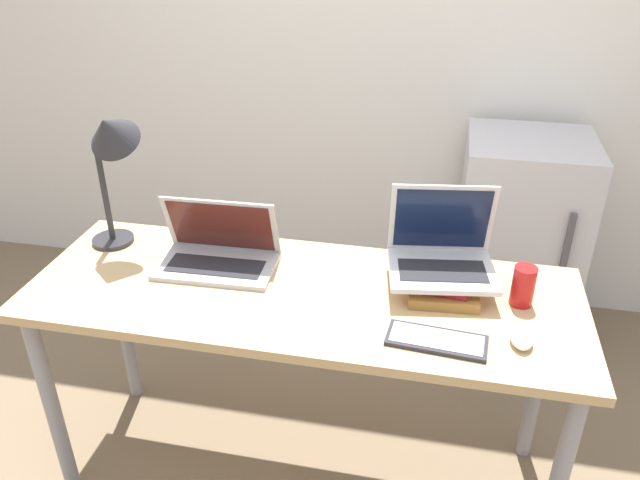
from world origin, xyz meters
TOP-DOWN VIEW (x-y plane):
  - wall_back at (0.00, 1.61)m, footprint 8.00×0.05m
  - desk at (0.00, 0.30)m, footprint 1.68×0.60m
  - laptop_left at (-0.30, 0.39)m, footprint 0.38×0.23m
  - book_stack at (0.41, 0.40)m, footprint 0.22×0.26m
  - laptop_on_books at (0.40, 0.43)m, footprint 0.35×0.29m
  - wireless_keyboard at (0.41, 0.13)m, footprint 0.27×0.13m
  - mouse at (0.63, 0.17)m, footprint 0.06×0.10m
  - soda_can at (0.64, 0.36)m, footprint 0.07×0.07m
  - desk_lamp at (-0.64, 0.43)m, footprint 0.23×0.20m
  - mini_fridge at (0.73, 1.28)m, footprint 0.51×0.51m

SIDE VIEW (x-z plane):
  - mini_fridge at x=0.73m, z-range 0.00..0.96m
  - desk at x=0.00m, z-range 0.30..1.07m
  - wireless_keyboard at x=0.41m, z-range 0.77..0.79m
  - mouse at x=0.63m, z-range 0.77..0.81m
  - book_stack at x=0.41m, z-range 0.77..0.83m
  - laptop_left at x=-0.30m, z-range 0.71..0.93m
  - soda_can at x=0.64m, z-range 0.77..0.90m
  - laptop_on_books at x=0.40m, z-range 0.75..1.01m
  - desk_lamp at x=-0.64m, z-range 0.89..1.40m
  - wall_back at x=0.00m, z-range 0.00..2.70m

